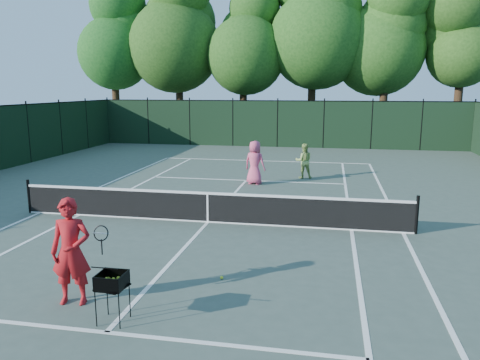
% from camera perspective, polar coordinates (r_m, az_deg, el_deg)
% --- Properties ---
extents(ground, '(90.00, 90.00, 0.00)m').
position_cam_1_polar(ground, '(13.80, -3.94, -5.16)').
color(ground, '#415045').
rests_on(ground, ground).
extents(sideline_doubles_left, '(0.10, 23.77, 0.01)m').
position_cam_1_polar(sideline_doubles_left, '(16.07, -23.26, -3.70)').
color(sideline_doubles_left, white).
rests_on(sideline_doubles_left, ground).
extents(sideline_doubles_right, '(0.10, 23.77, 0.01)m').
position_cam_1_polar(sideline_doubles_right, '(13.52, 19.29, -6.12)').
color(sideline_doubles_right, white).
rests_on(sideline_doubles_right, ground).
extents(sideline_singles_left, '(0.10, 23.77, 0.01)m').
position_cam_1_polar(sideline_singles_left, '(15.35, -19.00, -4.06)').
color(sideline_singles_left, white).
rests_on(sideline_singles_left, ground).
extents(sideline_singles_right, '(0.10, 23.77, 0.01)m').
position_cam_1_polar(sideline_singles_right, '(13.38, 13.45, -5.97)').
color(sideline_singles_right, white).
rests_on(sideline_singles_right, ground).
extents(baseline_far, '(10.97, 0.10, 0.01)m').
position_cam_1_polar(baseline_far, '(25.21, 2.98, 2.35)').
color(baseline_far, white).
rests_on(baseline_far, ground).
extents(service_line_near, '(8.23, 0.10, 0.01)m').
position_cam_1_polar(service_line_near, '(8.23, -15.96, -17.43)').
color(service_line_near, white).
rests_on(service_line_near, ground).
extents(service_line_far, '(8.23, 0.10, 0.01)m').
position_cam_1_polar(service_line_far, '(19.87, 0.77, -0.04)').
color(service_line_far, white).
rests_on(service_line_far, ground).
extents(center_service_line, '(0.10, 12.80, 0.01)m').
position_cam_1_polar(center_service_line, '(13.80, -3.94, -5.15)').
color(center_service_line, white).
rests_on(center_service_line, ground).
extents(tennis_net, '(11.69, 0.09, 1.06)m').
position_cam_1_polar(tennis_net, '(13.67, -3.97, -3.25)').
color(tennis_net, black).
rests_on(tennis_net, ground).
extents(fence_far, '(24.00, 0.05, 3.00)m').
position_cam_1_polar(fence_far, '(31.07, 4.59, 6.79)').
color(fence_far, black).
rests_on(fence_far, ground).
extents(tree_0, '(6.40, 6.40, 13.14)m').
position_cam_1_polar(tree_0, '(38.26, -15.29, 17.27)').
color(tree_0, black).
rests_on(tree_0, ground).
extents(tree_1, '(6.80, 6.80, 13.98)m').
position_cam_1_polar(tree_1, '(36.93, -7.60, 18.61)').
color(tree_1, black).
rests_on(tree_1, ground).
extents(tree_2, '(6.00, 6.00, 12.40)m').
position_cam_1_polar(tree_2, '(35.39, 0.41, 17.46)').
color(tree_2, black).
rests_on(tree_2, ground).
extents(tree_3, '(7.00, 7.00, 14.45)m').
position_cam_1_polar(tree_3, '(35.49, 9.02, 19.40)').
color(tree_3, black).
rests_on(tree_3, ground).
extents(tree_4, '(6.20, 6.20, 12.97)m').
position_cam_1_polar(tree_4, '(34.83, 17.58, 17.75)').
color(tree_4, black).
rests_on(tree_4, ground).
extents(tree_5, '(5.80, 5.80, 12.23)m').
position_cam_1_polar(tree_5, '(36.13, 25.67, 16.24)').
color(tree_5, black).
rests_on(tree_5, ground).
extents(coach, '(0.92, 0.78, 1.97)m').
position_cam_1_polar(coach, '(9.04, -19.89, -8.21)').
color(coach, '#AE1319').
rests_on(coach, ground).
extents(player_pink, '(0.99, 0.79, 1.78)m').
position_cam_1_polar(player_pink, '(19.00, 1.81, 2.14)').
color(player_pink, '#D14A71').
rests_on(player_pink, ground).
extents(player_green, '(0.82, 0.69, 1.51)m').
position_cam_1_polar(player_green, '(20.46, 7.79, 2.33)').
color(player_green, '#90AE57').
rests_on(player_green, ground).
extents(ball_hopper, '(0.53, 0.53, 0.87)m').
position_cam_1_polar(ball_hopper, '(8.23, -15.36, -11.81)').
color(ball_hopper, black).
rests_on(ball_hopper, ground).
extents(loose_ball_midcourt, '(0.07, 0.07, 0.07)m').
position_cam_1_polar(loose_ball_midcourt, '(9.86, -2.25, -11.79)').
color(loose_ball_midcourt, '#D1E62F').
rests_on(loose_ball_midcourt, ground).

